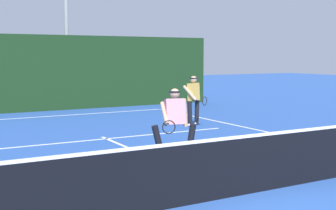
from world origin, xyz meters
TOP-DOWN VIEW (x-y plane):
  - ground_plane at (0.00, 0.00)m, footprint 80.00×80.00m
  - court_line_baseline_far at (0.00, 11.65)m, footprint 9.49×0.10m
  - court_line_service at (0.00, 6.06)m, footprint 7.74×0.10m
  - court_line_centre at (0.00, 3.20)m, footprint 0.10×6.40m
  - tennis_net at (0.00, 0.00)m, footprint 10.41×0.09m
  - player_near at (0.34, 2.80)m, footprint 1.08×0.88m
  - player_far at (3.51, 6.99)m, footprint 0.73×0.95m
  - back_fence_windscreen at (0.00, 13.46)m, footprint 16.37×0.12m
  - light_pole at (1.76, 15.36)m, footprint 0.55×0.44m

SIDE VIEW (x-z plane):
  - ground_plane at x=0.00m, z-range 0.00..0.00m
  - court_line_baseline_far at x=0.00m, z-range 0.00..0.01m
  - court_line_service at x=0.00m, z-range 0.00..0.01m
  - court_line_centre at x=0.00m, z-range 0.00..0.01m
  - tennis_net at x=0.00m, z-range -0.01..1.06m
  - player_near at x=0.34m, z-range 0.08..1.71m
  - player_far at x=3.51m, z-range 0.09..1.75m
  - back_fence_windscreen at x=0.00m, z-range 0.00..3.22m
  - light_pole at x=1.76m, z-range 0.84..8.17m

